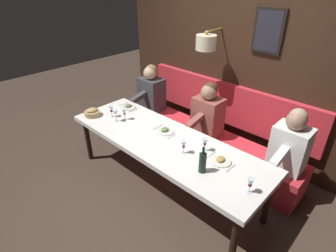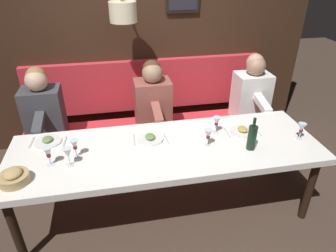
{
  "view_description": "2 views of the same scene",
  "coord_description": "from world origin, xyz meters",
  "px_view_note": "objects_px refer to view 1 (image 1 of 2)",
  "views": [
    {
      "loc": [
        -1.97,
        -1.95,
        2.51
      ],
      "look_at": [
        0.05,
        -0.02,
        0.92
      ],
      "focal_mm": 28.56,
      "sensor_mm": 36.0,
      "label": 1
    },
    {
      "loc": [
        -2.17,
        0.41,
        2.22
      ],
      "look_at": [
        0.05,
        -0.02,
        0.92
      ],
      "focal_mm": 32.3,
      "sensor_mm": 36.0,
      "label": 2
    }
  ],
  "objects_px": {
    "wine_glass_0": "(250,183)",
    "wine_glass_2": "(124,112)",
    "wine_glass_3": "(116,114)",
    "diner_near": "(208,111)",
    "wine_glass_1": "(184,144)",
    "wine_glass_5": "(111,109)",
    "dining_table": "(164,144)",
    "diner_middle": "(151,90)",
    "bread_bowl": "(92,113)",
    "wine_glass_4": "(205,142)",
    "diner_nearest": "(291,143)",
    "wine_bottle": "(203,162)"
  },
  "relations": [
    {
      "from": "wine_glass_0",
      "to": "wine_glass_2",
      "type": "relative_size",
      "value": 1.0
    },
    {
      "from": "wine_glass_2",
      "to": "wine_glass_3",
      "type": "distance_m",
      "value": 0.13
    },
    {
      "from": "diner_near",
      "to": "wine_glass_3",
      "type": "relative_size",
      "value": 4.82
    },
    {
      "from": "diner_near",
      "to": "wine_glass_1",
      "type": "xyz_separation_m",
      "value": [
        -0.93,
        -0.35,
        0.04
      ]
    },
    {
      "from": "wine_glass_1",
      "to": "wine_glass_5",
      "type": "relative_size",
      "value": 1.0
    },
    {
      "from": "dining_table",
      "to": "wine_glass_0",
      "type": "relative_size",
      "value": 16.61
    },
    {
      "from": "diner_middle",
      "to": "bread_bowl",
      "type": "relative_size",
      "value": 3.6
    },
    {
      "from": "dining_table",
      "to": "wine_glass_5",
      "type": "relative_size",
      "value": 16.61
    },
    {
      "from": "diner_near",
      "to": "wine_glass_3",
      "type": "xyz_separation_m",
      "value": [
        -1.0,
        0.82,
        0.04
      ]
    },
    {
      "from": "diner_near",
      "to": "bread_bowl",
      "type": "distance_m",
      "value": 1.65
    },
    {
      "from": "diner_near",
      "to": "wine_glass_4",
      "type": "xyz_separation_m",
      "value": [
        -0.73,
        -0.49,
        0.04
      ]
    },
    {
      "from": "diner_nearest",
      "to": "diner_middle",
      "type": "distance_m",
      "value": 2.35
    },
    {
      "from": "diner_middle",
      "to": "wine_glass_5",
      "type": "bearing_deg",
      "value": -168.23
    },
    {
      "from": "diner_near",
      "to": "wine_glass_2",
      "type": "height_order",
      "value": "diner_near"
    },
    {
      "from": "wine_glass_5",
      "to": "bread_bowl",
      "type": "relative_size",
      "value": 0.75
    },
    {
      "from": "diner_middle",
      "to": "wine_bottle",
      "type": "relative_size",
      "value": 2.64
    },
    {
      "from": "diner_near",
      "to": "bread_bowl",
      "type": "height_order",
      "value": "diner_near"
    },
    {
      "from": "dining_table",
      "to": "wine_bottle",
      "type": "distance_m",
      "value": 0.75
    },
    {
      "from": "wine_glass_5",
      "to": "wine_glass_0",
      "type": "bearing_deg",
      "value": -90.81
    },
    {
      "from": "wine_glass_0",
      "to": "wine_bottle",
      "type": "relative_size",
      "value": 0.55
    },
    {
      "from": "wine_bottle",
      "to": "bread_bowl",
      "type": "xyz_separation_m",
      "value": [
        -0.08,
        1.9,
        -0.07
      ]
    },
    {
      "from": "wine_glass_2",
      "to": "wine_bottle",
      "type": "height_order",
      "value": "wine_bottle"
    },
    {
      "from": "wine_glass_2",
      "to": "bread_bowl",
      "type": "distance_m",
      "value": 0.5
    },
    {
      "from": "wine_glass_4",
      "to": "wine_glass_5",
      "type": "bearing_deg",
      "value": 98.88
    },
    {
      "from": "diner_middle",
      "to": "wine_glass_5",
      "type": "xyz_separation_m",
      "value": [
        -0.96,
        -0.2,
        0.04
      ]
    },
    {
      "from": "wine_glass_4",
      "to": "bread_bowl",
      "type": "height_order",
      "value": "wine_glass_4"
    },
    {
      "from": "wine_glass_1",
      "to": "wine_glass_4",
      "type": "relative_size",
      "value": 1.0
    },
    {
      "from": "dining_table",
      "to": "bread_bowl",
      "type": "height_order",
      "value": "bread_bowl"
    },
    {
      "from": "wine_glass_3",
      "to": "wine_glass_4",
      "type": "distance_m",
      "value": 1.34
    },
    {
      "from": "wine_glass_3",
      "to": "wine_glass_0",
      "type": "bearing_deg",
      "value": -89.79
    },
    {
      "from": "diner_near",
      "to": "wine_bottle",
      "type": "relative_size",
      "value": 2.64
    },
    {
      "from": "diner_nearest",
      "to": "bread_bowl",
      "type": "height_order",
      "value": "diner_nearest"
    },
    {
      "from": "diner_middle",
      "to": "wine_glass_0",
      "type": "xyz_separation_m",
      "value": [
        -0.99,
        -2.37,
        0.04
      ]
    },
    {
      "from": "wine_glass_4",
      "to": "diner_nearest",
      "type": "bearing_deg",
      "value": -43.45
    },
    {
      "from": "diner_nearest",
      "to": "diner_middle",
      "type": "relative_size",
      "value": 1.0
    },
    {
      "from": "dining_table",
      "to": "diner_nearest",
      "type": "bearing_deg",
      "value": -53.52
    },
    {
      "from": "diner_nearest",
      "to": "wine_bottle",
      "type": "height_order",
      "value": "diner_nearest"
    },
    {
      "from": "dining_table",
      "to": "wine_glass_4",
      "type": "height_order",
      "value": "wine_glass_4"
    },
    {
      "from": "wine_glass_5",
      "to": "dining_table",
      "type": "bearing_deg",
      "value": -85.48
    },
    {
      "from": "wine_bottle",
      "to": "wine_glass_4",
      "type": "bearing_deg",
      "value": 33.17
    },
    {
      "from": "wine_glass_0",
      "to": "wine_glass_1",
      "type": "height_order",
      "value": "same"
    },
    {
      "from": "wine_glass_4",
      "to": "wine_bottle",
      "type": "relative_size",
      "value": 0.55
    },
    {
      "from": "diner_near",
      "to": "wine_glass_1",
      "type": "height_order",
      "value": "diner_near"
    },
    {
      "from": "wine_glass_0",
      "to": "wine_glass_3",
      "type": "bearing_deg",
      "value": 90.21
    },
    {
      "from": "wine_glass_0",
      "to": "diner_near",
      "type": "bearing_deg",
      "value": 50.52
    },
    {
      "from": "diner_nearest",
      "to": "wine_glass_3",
      "type": "relative_size",
      "value": 4.82
    },
    {
      "from": "wine_glass_0",
      "to": "wine_bottle",
      "type": "bearing_deg",
      "value": 96.59
    },
    {
      "from": "wine_glass_0",
      "to": "wine_glass_5",
      "type": "height_order",
      "value": "same"
    },
    {
      "from": "wine_glass_0",
      "to": "wine_glass_4",
      "type": "xyz_separation_m",
      "value": [
        0.26,
        0.71,
        -0.0
      ]
    },
    {
      "from": "dining_table",
      "to": "bread_bowl",
      "type": "xyz_separation_m",
      "value": [
        -0.25,
        1.19,
        0.11
      ]
    }
  ]
}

